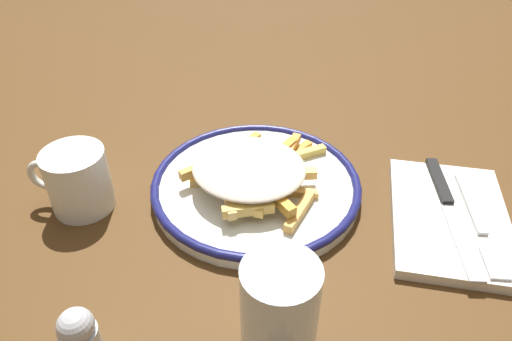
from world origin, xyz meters
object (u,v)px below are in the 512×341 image
at_px(fries_heap, 254,171).
at_px(coffee_mug, 77,180).
at_px(salt_shaker, 82,341).
at_px(fork, 478,222).
at_px(water_glass, 279,312).
at_px(napkin, 449,219).
at_px(knife, 447,202).
at_px(plate, 256,185).

distance_m(fries_heap, coffee_mug, 0.22).
relative_size(fries_heap, salt_shaker, 2.41).
distance_m(fork, water_glass, 0.29).
distance_m(water_glass, coffee_mug, 0.31).
bearing_deg(water_glass, salt_shaker, 13.58).
height_order(napkin, water_glass, water_glass).
height_order(knife, coffee_mug, coffee_mug).
height_order(knife, salt_shaker, salt_shaker).
bearing_deg(fork, knife, -46.07).
distance_m(plate, fries_heap, 0.03).
bearing_deg(salt_shaker, knife, -144.78).
height_order(fries_heap, knife, fries_heap).
bearing_deg(salt_shaker, fork, -150.22).
bearing_deg(plate, coffee_mug, 13.62).
relative_size(coffee_mug, salt_shaker, 1.33).
bearing_deg(knife, coffee_mug, 5.33).
xyz_separation_m(plate, salt_shaker, (0.12, 0.26, 0.03)).
bearing_deg(salt_shaker, plate, -114.48).
xyz_separation_m(napkin, knife, (0.00, -0.02, 0.01)).
distance_m(fork, coffee_mug, 0.49).
relative_size(plate, water_glass, 2.52).
bearing_deg(water_glass, coffee_mug, -32.93).
height_order(fries_heap, napkin, fries_heap).
bearing_deg(fork, salt_shaker, 29.78).
relative_size(fries_heap, napkin, 0.91).
height_order(plate, fries_heap, fries_heap).
height_order(plate, coffee_mug, coffee_mug).
bearing_deg(plate, salt_shaker, 65.52).
xyz_separation_m(plate, knife, (-0.24, 0.01, 0.01)).
xyz_separation_m(fork, salt_shaker, (0.39, 0.22, 0.02)).
bearing_deg(fries_heap, plate, -110.61).
bearing_deg(napkin, water_glass, 45.27).
xyz_separation_m(fries_heap, water_glass, (-0.05, 0.22, 0.01)).
bearing_deg(coffee_mug, salt_shaker, 114.21).
bearing_deg(water_glass, knife, -131.87).
distance_m(knife, water_glass, 0.29).
distance_m(plate, water_glass, 0.23).
bearing_deg(fork, fries_heap, -7.37).
xyz_separation_m(water_glass, coffee_mug, (0.26, -0.17, -0.01)).
bearing_deg(knife, water_glass, 48.13).
xyz_separation_m(knife, coffee_mug, (0.46, 0.04, 0.02)).
relative_size(plate, napkin, 1.33).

